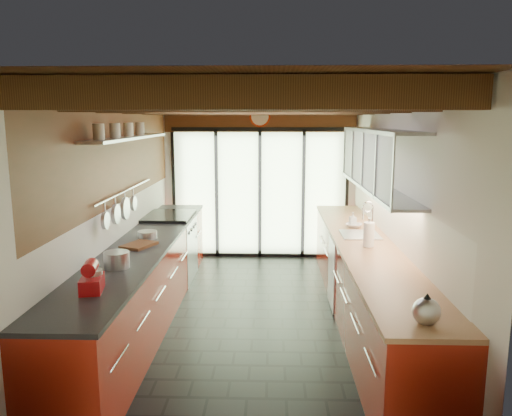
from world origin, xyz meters
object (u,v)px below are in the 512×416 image
(paper_towel, at_px, (369,235))
(soap_bottle, at_px, (353,219))
(stand_mixer, at_px, (92,279))
(kettle, at_px, (427,310))
(bowl, at_px, (354,226))

(paper_towel, distance_m, soap_bottle, 1.10)
(stand_mixer, xyz_separation_m, soap_bottle, (2.54, 2.61, -0.01))
(kettle, relative_size, paper_towel, 0.77)
(stand_mixer, height_order, kettle, stand_mixer)
(kettle, bearing_deg, paper_towel, 90.00)
(soap_bottle, bearing_deg, bowl, -90.00)
(kettle, bearing_deg, soap_bottle, 90.00)
(stand_mixer, relative_size, soap_bottle, 1.75)
(paper_towel, relative_size, bowl, 1.55)
(paper_towel, bearing_deg, stand_mixer, -149.23)
(paper_towel, relative_size, soap_bottle, 1.81)
(kettle, bearing_deg, bowl, 90.00)
(stand_mixer, bearing_deg, kettle, -12.93)
(stand_mixer, height_order, bowl, stand_mixer)
(stand_mixer, bearing_deg, soap_bottle, 45.79)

